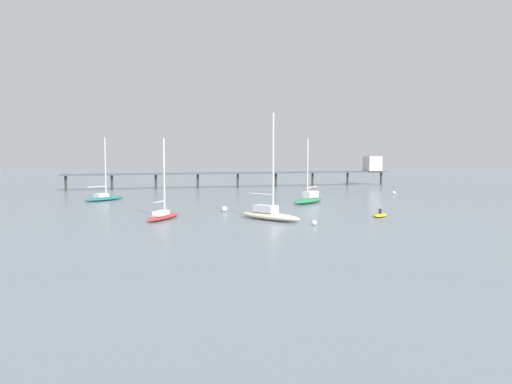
{
  "coord_description": "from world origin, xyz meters",
  "views": [
    {
      "loc": [
        -9.68,
        -57.74,
        7.48
      ],
      "look_at": [
        0.0,
        17.18,
        1.5
      ],
      "focal_mm": 33.65,
      "sensor_mm": 36.0,
      "label": 1
    }
  ],
  "objects_px": {
    "sailboat_teal": "(104,197)",
    "sailboat_red": "(163,214)",
    "sailboat_cream": "(269,213)",
    "dinghy_yellow": "(380,215)",
    "mooring_buoy_inner": "(394,193)",
    "mooring_buoy_near": "(314,223)",
    "mooring_buoy_far": "(225,209)",
    "pier": "(293,170)",
    "sailboat_green": "(309,198)"
  },
  "relations": [
    {
      "from": "sailboat_teal",
      "to": "mooring_buoy_far",
      "type": "height_order",
      "value": "sailboat_teal"
    },
    {
      "from": "dinghy_yellow",
      "to": "mooring_buoy_far",
      "type": "bearing_deg",
      "value": 158.85
    },
    {
      "from": "sailboat_cream",
      "to": "mooring_buoy_far",
      "type": "relative_size",
      "value": 16.46
    },
    {
      "from": "sailboat_red",
      "to": "sailboat_teal",
      "type": "bearing_deg",
      "value": 114.41
    },
    {
      "from": "mooring_buoy_near",
      "to": "sailboat_teal",
      "type": "bearing_deg",
      "value": 131.24
    },
    {
      "from": "pier",
      "to": "sailboat_red",
      "type": "height_order",
      "value": "sailboat_red"
    },
    {
      "from": "pier",
      "to": "mooring_buoy_far",
      "type": "relative_size",
      "value": 100.37
    },
    {
      "from": "mooring_buoy_inner",
      "to": "sailboat_green",
      "type": "bearing_deg",
      "value": -145.37
    },
    {
      "from": "sailboat_red",
      "to": "mooring_buoy_near",
      "type": "distance_m",
      "value": 17.43
    },
    {
      "from": "sailboat_teal",
      "to": "sailboat_cream",
      "type": "height_order",
      "value": "sailboat_cream"
    },
    {
      "from": "sailboat_cream",
      "to": "dinghy_yellow",
      "type": "xyz_separation_m",
      "value": [
        13.66,
        1.1,
        -0.55
      ]
    },
    {
      "from": "pier",
      "to": "sailboat_red",
      "type": "distance_m",
      "value": 59.54
    },
    {
      "from": "sailboat_cream",
      "to": "dinghy_yellow",
      "type": "distance_m",
      "value": 13.72
    },
    {
      "from": "sailboat_teal",
      "to": "mooring_buoy_inner",
      "type": "xyz_separation_m",
      "value": [
        51.15,
        4.89,
        -0.26
      ]
    },
    {
      "from": "sailboat_cream",
      "to": "mooring_buoy_near",
      "type": "bearing_deg",
      "value": -51.25
    },
    {
      "from": "mooring_buoy_near",
      "to": "mooring_buoy_far",
      "type": "height_order",
      "value": "mooring_buoy_far"
    },
    {
      "from": "mooring_buoy_far",
      "to": "mooring_buoy_inner",
      "type": "xyz_separation_m",
      "value": [
        32.79,
        22.5,
        -0.05
      ]
    },
    {
      "from": "pier",
      "to": "sailboat_green",
      "type": "height_order",
      "value": "sailboat_green"
    },
    {
      "from": "sailboat_teal",
      "to": "pier",
      "type": "bearing_deg",
      "value": 38.21
    },
    {
      "from": "sailboat_teal",
      "to": "sailboat_cream",
      "type": "xyz_separation_m",
      "value": [
        22.97,
        -25.78,
        0.17
      ]
    },
    {
      "from": "pier",
      "to": "sailboat_cream",
      "type": "bearing_deg",
      "value": -104.52
    },
    {
      "from": "mooring_buoy_near",
      "to": "dinghy_yellow",
      "type": "bearing_deg",
      "value": 32.06
    },
    {
      "from": "sailboat_green",
      "to": "mooring_buoy_far",
      "type": "height_order",
      "value": "sailboat_green"
    },
    {
      "from": "pier",
      "to": "mooring_buoy_near",
      "type": "height_order",
      "value": "pier"
    },
    {
      "from": "sailboat_teal",
      "to": "sailboat_red",
      "type": "height_order",
      "value": "sailboat_teal"
    },
    {
      "from": "sailboat_teal",
      "to": "sailboat_red",
      "type": "distance_m",
      "value": 26.34
    },
    {
      "from": "dinghy_yellow",
      "to": "pier",
      "type": "bearing_deg",
      "value": 89.36
    },
    {
      "from": "mooring_buoy_near",
      "to": "sailboat_green",
      "type": "bearing_deg",
      "value": 77.67
    },
    {
      "from": "sailboat_red",
      "to": "mooring_buoy_near",
      "type": "xyz_separation_m",
      "value": [
        16.06,
        -6.75,
        -0.32
      ]
    },
    {
      "from": "sailboat_cream",
      "to": "mooring_buoy_inner",
      "type": "xyz_separation_m",
      "value": [
        28.18,
        30.66,
        -0.44
      ]
    },
    {
      "from": "sailboat_green",
      "to": "sailboat_red",
      "type": "height_order",
      "value": "sailboat_green"
    },
    {
      "from": "dinghy_yellow",
      "to": "sailboat_green",
      "type": "bearing_deg",
      "value": 106.53
    },
    {
      "from": "pier",
      "to": "sailboat_cream",
      "type": "height_order",
      "value": "sailboat_cream"
    },
    {
      "from": "mooring_buoy_far",
      "to": "sailboat_green",
      "type": "bearing_deg",
      "value": 34.2
    },
    {
      "from": "mooring_buoy_near",
      "to": "pier",
      "type": "bearing_deg",
      "value": 80.29
    },
    {
      "from": "pier",
      "to": "mooring_buoy_far",
      "type": "xyz_separation_m",
      "value": [
        -18.87,
        -46.92,
        -3.54
      ]
    },
    {
      "from": "sailboat_green",
      "to": "mooring_buoy_near",
      "type": "relative_size",
      "value": 16.7
    },
    {
      "from": "sailboat_cream",
      "to": "mooring_buoy_far",
      "type": "xyz_separation_m",
      "value": [
        -4.6,
        8.17,
        -0.39
      ]
    },
    {
      "from": "sailboat_teal",
      "to": "mooring_buoy_near",
      "type": "distance_m",
      "value": 40.88
    },
    {
      "from": "sailboat_green",
      "to": "dinghy_yellow",
      "type": "relative_size",
      "value": 2.96
    },
    {
      "from": "pier",
      "to": "mooring_buoy_inner",
      "type": "distance_m",
      "value": 28.34
    },
    {
      "from": "pier",
      "to": "dinghy_yellow",
      "type": "xyz_separation_m",
      "value": [
        -0.6,
        -53.99,
        -3.7
      ]
    },
    {
      "from": "sailboat_red",
      "to": "mooring_buoy_far",
      "type": "height_order",
      "value": "sailboat_red"
    },
    {
      "from": "mooring_buoy_near",
      "to": "sailboat_red",
      "type": "bearing_deg",
      "value": 157.2
    },
    {
      "from": "sailboat_red",
      "to": "mooring_buoy_far",
      "type": "distance_m",
      "value": 9.83
    },
    {
      "from": "sailboat_cream",
      "to": "mooring_buoy_inner",
      "type": "bearing_deg",
      "value": 47.42
    },
    {
      "from": "pier",
      "to": "sailboat_red",
      "type": "relative_size",
      "value": 7.93
    },
    {
      "from": "sailboat_green",
      "to": "sailboat_red",
      "type": "relative_size",
      "value": 1.06
    },
    {
      "from": "mooring_buoy_near",
      "to": "mooring_buoy_far",
      "type": "relative_size",
      "value": 0.8
    },
    {
      "from": "dinghy_yellow",
      "to": "mooring_buoy_inner",
      "type": "bearing_deg",
      "value": 63.85
    }
  ]
}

